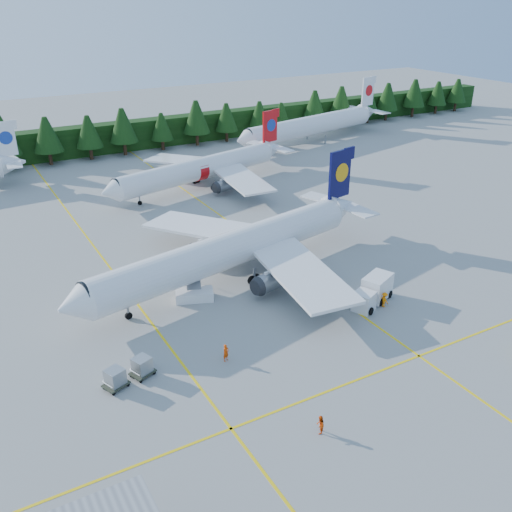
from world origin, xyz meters
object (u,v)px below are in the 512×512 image
airliner_navy (223,253)px  airstairs (194,291)px  airliner_red (196,170)px  service_truck (372,291)px

airliner_navy → airstairs: (-4.76, -2.06, -2.89)m
airliner_navy → airliner_red: bearing=58.9°
airliner_navy → service_truck: 17.53m
airliner_red → service_truck: (0.60, -45.96, -1.90)m
airliner_red → service_truck: size_ratio=5.91×
airliner_red → service_truck: 46.00m
airstairs → service_truck: 19.75m
airliner_navy → airliner_red: 35.09m
airliner_navy → service_truck: size_ratio=6.63×
airliner_navy → airliner_red: size_ratio=1.12×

